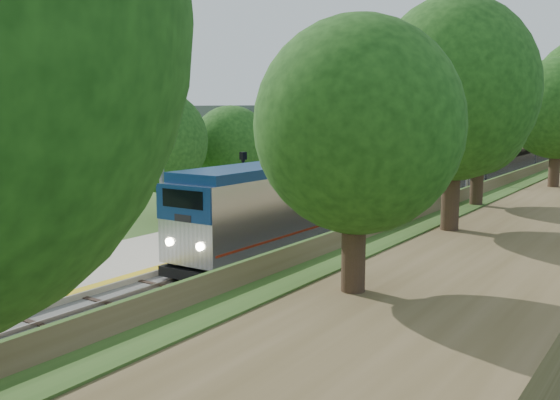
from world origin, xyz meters
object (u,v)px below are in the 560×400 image
Objects in this scene: signal_gantry at (520,137)px; signal_platform at (161,188)px; station_building at (254,151)px; signal_farside at (467,175)px; lamppost_far at (244,199)px; train at (500,158)px.

signal_gantry is 1.43× the size of signal_platform.
station_building reaches higher than signal_farside.
lamppost_far is (-5.88, -40.48, -2.26)m from signal_gantry.
signal_farside is at bearing -82.89° from signal_gantry.
signal_platform is at bearing -96.44° from signal_gantry.
signal_gantry is at bearing 81.74° from lamppost_far.
station_building is 1.02× the size of signal_gantry.
lamppost_far is at bearing -55.63° from station_building.
signal_farside is (6.20, -31.92, 1.24)m from train.
station_building reaches higher than lamppost_far.
train is 42.64m from lamppost_far.
station_building is at bearing -117.39° from train.
lamppost_far is 0.83× the size of signal_platform.
station_building is at bearing 116.16° from signal_platform.
train is at bearing 62.61° from station_building.
signal_gantry is 1.72× the size of lamppost_far.
lamppost_far reaches higher than train.
signal_platform is (0.50, -7.10, 1.42)m from lamppost_far.
signal_gantry reaches higher than lamppost_far.
signal_gantry is at bearing 56.62° from station_building.
lamppost_far is at bearing 94.06° from signal_platform.
train is 17.86× the size of signal_platform.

